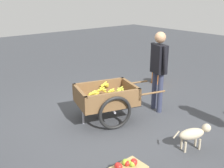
# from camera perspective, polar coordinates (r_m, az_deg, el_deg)

# --- Properties ---
(ground_plane) EXTENTS (24.00, 24.00, 0.00)m
(ground_plane) POSITION_cam_1_polar(r_m,az_deg,el_deg) (5.29, 0.83, -7.81)
(ground_plane) COLOR #3D3F44
(fruit_cart) EXTENTS (1.80, 1.20, 0.72)m
(fruit_cart) POSITION_cam_1_polar(r_m,az_deg,el_deg) (5.18, -1.20, -3.14)
(fruit_cart) COLOR brown
(fruit_cart) RESTS_ON ground
(vendor_person) EXTENTS (0.29, 0.56, 1.66)m
(vendor_person) POSITION_cam_1_polar(r_m,az_deg,el_deg) (5.51, 9.91, 4.08)
(vendor_person) COLOR #333851
(vendor_person) RESTS_ON ground
(dog) EXTENTS (0.64, 0.33, 0.40)m
(dog) POSITION_cam_1_polar(r_m,az_deg,el_deg) (4.48, 17.00, -10.05)
(dog) COLOR beige
(dog) RESTS_ON ground
(plastic_bucket) EXTENTS (0.29, 0.29, 0.30)m
(plastic_bucket) POSITION_cam_1_polar(r_m,az_deg,el_deg) (7.51, 9.57, 1.33)
(plastic_bucket) COLOR orange
(plastic_bucket) RESTS_ON ground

